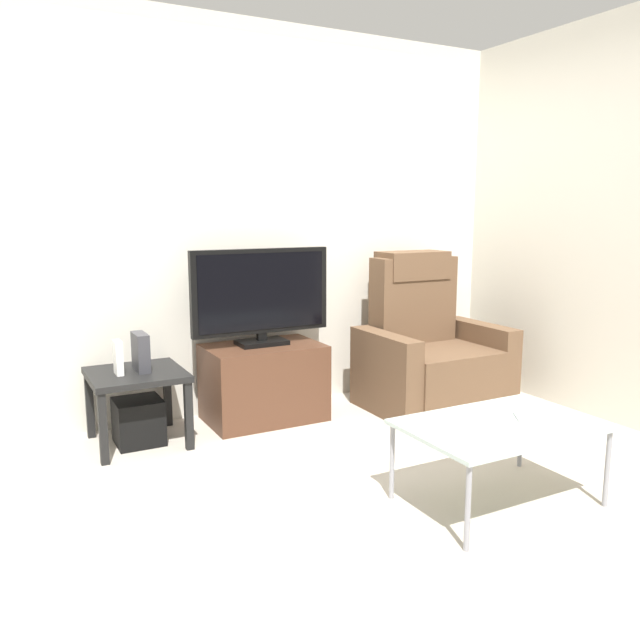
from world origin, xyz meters
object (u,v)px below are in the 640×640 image
Objects in this scene: side_table at (137,383)px; game_console at (141,352)px; subwoofer_box at (139,421)px; tv_stand at (264,382)px; recliner_armchair at (429,353)px; book_upright at (118,358)px; coffee_table at (500,428)px; cell_phone at (523,417)px; television at (261,295)px.

game_console is at bearing 15.95° from side_table.
game_console is (0.03, 0.01, 0.42)m from subwoofer_box.
tv_stand is 0.70× the size of recliner_armchair.
book_upright reaches higher than side_table.
coffee_table is 0.15m from cell_phone.
subwoofer_box is 0.30× the size of coffee_table.
television is at bearing 144.90° from cell_phone.
subwoofer_box is 2.09m from coffee_table.
game_console is at bearing 15.95° from subwoofer_box.
game_console is at bearing 172.36° from recliner_armchair.
tv_stand is 3.81× the size of book_upright.
tv_stand is at bearing 4.69° from book_upright.
cell_phone is at bearing -113.14° from recliner_armchair.
tv_stand is at bearing 3.88° from subwoofer_box.
cell_phone is at bearing -68.51° from tv_stand.
recliner_armchair is 7.20× the size of cell_phone.
television is 0.85m from game_console.
coffee_table is at bearing -50.96° from game_console.
television reaches higher than recliner_armchair.
side_table is 2.17m from cell_phone.
recliner_armchair is at bearing 103.03° from cell_phone.
cell_phone is (0.65, -1.66, -0.44)m from television.
tv_stand is 0.80× the size of television.
game_console reaches higher than side_table.
game_console is (-0.80, -0.05, 0.30)m from tv_stand.
side_table is 0.24m from subwoofer_box.
subwoofer_box is at bearing 11.31° from book_upright.
side_table is 2.08m from coffee_table.
television is at bearing 90.00° from tv_stand.
tv_stand is 0.84m from side_table.
tv_stand is 0.84× the size of coffee_table.
game_console reaches higher than subwoofer_box.
television is 4.74× the size of book_upright.
book_upright is 2.23m from cell_phone.
cell_phone is at bearing -47.86° from game_console.
television is 1.80m from coffee_table.
book_upright is 0.22× the size of coffee_table.
cell_phone is (-0.53, -1.42, 0.03)m from recliner_armchair.
side_table reaches higher than subwoofer_box.
recliner_armchair is (1.18, -0.22, 0.12)m from tv_stand.
coffee_table is at bearing -47.62° from book_upright.
tv_stand is at bearing 106.89° from coffee_table.
coffee_table is (1.33, -1.59, -0.00)m from side_table.
coffee_table is (1.30, -1.60, -0.18)m from game_console.
book_upright is at bearing -167.47° from game_console.
side_table is at bearing -174.81° from television.
tv_stand is 3.36× the size of game_console.
game_console reaches higher than cell_phone.
tv_stand is 0.85m from game_console.
tv_stand reaches higher than coffee_table.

